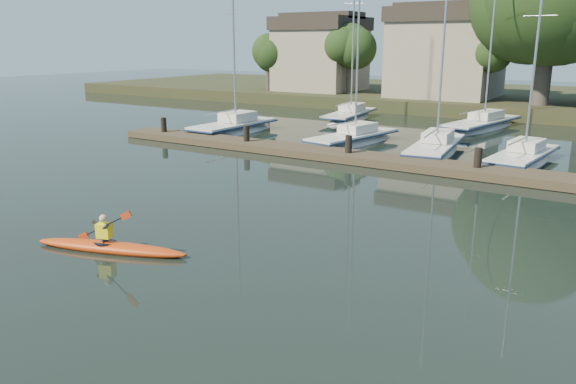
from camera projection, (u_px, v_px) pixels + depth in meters
The scene contains 10 objects.
ground at pixel (201, 272), 13.71m from camera, with size 160.00×160.00×0.00m, color black.
kayak at pixel (110, 245), 15.04m from camera, with size 4.42×1.94×1.42m.
dock at pixel (409, 163), 25.07m from camera, with size 34.00×2.00×1.80m.
sailboat_0 at pixel (234, 136), 34.87m from camera, with size 2.33×7.86×12.41m.
sailboat_1 at pixel (353, 147), 31.13m from camera, with size 3.22×7.95×12.64m.
sailboat_2 at pixel (435, 156), 28.44m from camera, with size 2.83×8.28×13.44m.
sailboat_3 at pixel (522, 167), 26.08m from camera, with size 2.55×7.22×11.41m.
sailboat_5 at pixel (350, 122), 40.77m from camera, with size 2.92×8.55×13.87m.
sailboat_6 at pixel (481, 132), 36.43m from camera, with size 3.72×9.71×15.11m.
shore at pixel (549, 71), 44.87m from camera, with size 90.00×25.25×12.75m.
Camera 1 is at (8.64, -9.60, 5.44)m, focal length 35.00 mm.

